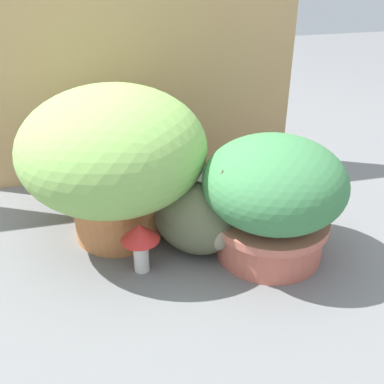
% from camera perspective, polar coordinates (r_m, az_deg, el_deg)
% --- Properties ---
extents(ground_plane, '(6.00, 6.00, 0.00)m').
position_cam_1_polar(ground_plane, '(1.32, -7.01, -9.02)').
color(ground_plane, slate).
extents(cardboard_backdrop, '(1.16, 0.03, 0.80)m').
position_cam_1_polar(cardboard_backdrop, '(1.69, -6.70, 14.78)').
color(cardboard_backdrop, tan).
rests_on(cardboard_backdrop, ground).
extents(grass_planter, '(0.54, 0.54, 0.46)m').
position_cam_1_polar(grass_planter, '(1.34, -9.67, 4.49)').
color(grass_planter, '#BC713F').
rests_on(grass_planter, ground).
extents(leafy_planter, '(0.39, 0.39, 0.35)m').
position_cam_1_polar(leafy_planter, '(1.28, 9.98, -0.52)').
color(leafy_planter, '#C26451').
rests_on(leafy_planter, ground).
extents(cat, '(0.30, 0.36, 0.32)m').
position_cam_1_polar(cat, '(1.30, 0.71, -2.93)').
color(cat, '#5B6044').
rests_on(cat, ground).
extents(mushroom_ornament_pink, '(0.10, 0.10, 0.15)m').
position_cam_1_polar(mushroom_ornament_pink, '(1.35, -10.22, -2.99)').
color(mushroom_ornament_pink, silver).
rests_on(mushroom_ornament_pink, ground).
extents(mushroom_ornament_red, '(0.11, 0.11, 0.15)m').
position_cam_1_polar(mushroom_ornament_red, '(1.25, -6.43, -5.66)').
color(mushroom_ornament_red, silver).
rests_on(mushroom_ornament_red, ground).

